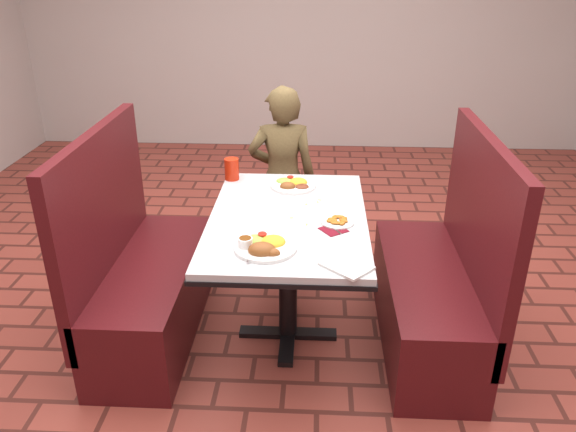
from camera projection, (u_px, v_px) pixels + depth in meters
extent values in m
plane|color=brown|center=(288.00, 335.00, 3.19)|extent=(7.00, 7.00, 0.00)
cube|color=beige|center=(306.00, 15.00, 5.76)|extent=(6.00, 0.04, 2.80)
cube|color=silver|center=(288.00, 219.00, 2.88)|extent=(0.80, 1.20, 0.03)
cube|color=black|center=(288.00, 224.00, 2.89)|extent=(0.81, 1.21, 0.02)
cylinder|color=black|center=(288.00, 281.00, 3.04)|extent=(0.10, 0.10, 0.69)
cube|color=black|center=(288.00, 333.00, 3.18)|extent=(0.55, 0.08, 0.03)
cube|color=black|center=(288.00, 333.00, 3.18)|extent=(0.08, 0.55, 0.03)
cube|color=#4E1115|center=(154.00, 298.00, 3.13)|extent=(0.45, 1.20, 0.45)
cube|color=#4E1115|center=(104.00, 220.00, 2.94)|extent=(0.06, 1.20, 0.95)
cube|color=#4E1115|center=(425.00, 306.00, 3.06)|extent=(0.45, 1.20, 0.45)
cube|color=#4E1115|center=(479.00, 229.00, 2.85)|extent=(0.06, 1.20, 0.95)
imported|color=brown|center=(282.00, 178.00, 3.73)|extent=(0.47, 0.32, 1.23)
cylinder|color=white|center=(266.00, 247.00, 2.55)|extent=(0.29, 0.29, 0.02)
ellipsoid|color=gold|center=(273.00, 237.00, 2.57)|extent=(0.12, 0.12, 0.05)
ellipsoid|color=#93BA4A|center=(255.00, 236.00, 2.59)|extent=(0.12, 0.10, 0.04)
cylinder|color=red|center=(262.00, 234.00, 2.60)|extent=(0.04, 0.04, 0.01)
ellipsoid|color=#945325|center=(262.00, 245.00, 2.48)|extent=(0.12, 0.10, 0.07)
ellipsoid|color=#945325|center=(272.00, 249.00, 2.47)|extent=(0.07, 0.05, 0.04)
cylinder|color=white|center=(245.00, 242.00, 2.53)|extent=(0.07, 0.07, 0.04)
cylinder|color=brown|center=(245.00, 238.00, 2.52)|extent=(0.06, 0.06, 0.01)
cylinder|color=white|center=(293.00, 186.00, 3.23)|extent=(0.26, 0.26, 0.02)
ellipsoid|color=gold|center=(298.00, 178.00, 3.24)|extent=(0.11, 0.11, 0.05)
ellipsoid|color=#93BA4A|center=(285.00, 178.00, 3.26)|extent=(0.11, 0.09, 0.03)
cylinder|color=red|center=(290.00, 177.00, 3.28)|extent=(0.04, 0.04, 0.01)
ellipsoid|color=brown|center=(302.00, 185.00, 3.19)|extent=(0.08, 0.08, 0.03)
ellipsoid|color=#945325|center=(288.00, 183.00, 3.18)|extent=(0.09, 0.07, 0.05)
cylinder|color=white|center=(337.00, 222.00, 2.79)|extent=(0.16, 0.16, 0.01)
cube|color=maroon|center=(333.00, 230.00, 2.73)|extent=(0.16, 0.16, 0.00)
cube|color=silver|center=(335.00, 229.00, 2.72)|extent=(0.06, 0.11, 0.00)
cylinder|color=red|center=(232.00, 169.00, 3.32)|extent=(0.09, 0.09, 0.13)
cube|color=silver|center=(347.00, 266.00, 2.40)|extent=(0.25, 0.25, 0.01)
cube|color=silver|center=(274.00, 248.00, 2.54)|extent=(0.09, 0.15, 0.00)
cube|color=silver|center=(250.00, 253.00, 2.49)|extent=(0.02, 0.17, 0.00)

